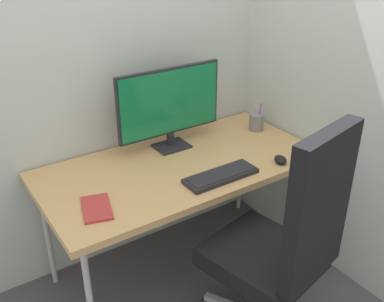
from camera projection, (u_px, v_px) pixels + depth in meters
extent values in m
plane|color=#4C4C51|center=(183.00, 266.00, 2.68)|extent=(8.00, 8.00, 0.00)
cube|color=#B7C1BC|center=(139.00, 19.00, 2.35)|extent=(3.10, 0.04, 2.80)
cube|color=#B7C1BC|center=(333.00, 22.00, 2.26)|extent=(0.04, 2.35, 2.80)
cube|color=tan|center=(182.00, 166.00, 2.37)|extent=(1.50, 0.75, 0.04)
cylinder|color=#B2B5BA|center=(306.00, 208.00, 2.64)|extent=(0.03, 0.03, 0.67)
cylinder|color=#B2B5BA|center=(47.00, 234.00, 2.42)|extent=(0.03, 0.03, 0.67)
cylinder|color=#B2B5BA|center=(240.00, 167.00, 3.09)|extent=(0.03, 0.03, 0.67)
sphere|color=black|center=(257.00, 281.00, 2.53)|extent=(0.05, 0.05, 0.05)
cube|color=#B2B5BA|center=(257.00, 294.00, 2.39)|extent=(0.22, 0.24, 0.03)
sphere|color=black|center=(205.00, 302.00, 2.39)|extent=(0.05, 0.05, 0.05)
cylinder|color=#B2B5BA|center=(259.00, 290.00, 2.18)|extent=(0.04, 0.04, 0.31)
cube|color=black|center=(262.00, 258.00, 2.09)|extent=(0.54, 0.57, 0.10)
cube|color=black|center=(319.00, 209.00, 1.76)|extent=(0.41, 0.15, 0.69)
cube|color=black|center=(172.00, 146.00, 2.53)|extent=(0.19, 0.15, 0.01)
cube|color=black|center=(170.00, 138.00, 2.52)|extent=(0.04, 0.02, 0.09)
cube|color=black|center=(169.00, 101.00, 2.42)|extent=(0.63, 0.02, 0.38)
cube|color=#14723F|center=(171.00, 102.00, 2.41)|extent=(0.61, 0.01, 0.35)
cube|color=black|center=(221.00, 176.00, 2.22)|extent=(0.39, 0.14, 0.02)
cube|color=black|center=(221.00, 174.00, 2.21)|extent=(0.36, 0.11, 0.00)
ellipsoid|color=black|center=(280.00, 160.00, 2.36)|extent=(0.09, 0.10, 0.04)
cylinder|color=slate|center=(256.00, 122.00, 2.73)|extent=(0.09, 0.09, 0.10)
cylinder|color=#B2B5BA|center=(256.00, 113.00, 2.70)|extent=(0.04, 0.01, 0.13)
cylinder|color=#B2B5BA|center=(258.00, 112.00, 2.71)|extent=(0.04, 0.01, 0.13)
torus|color=purple|center=(257.00, 120.00, 2.73)|extent=(0.03, 0.04, 0.01)
cylinder|color=purple|center=(260.00, 114.00, 2.71)|extent=(0.01, 0.02, 0.15)
cube|color=#B23333|center=(97.00, 208.00, 1.97)|extent=(0.18, 0.24, 0.01)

